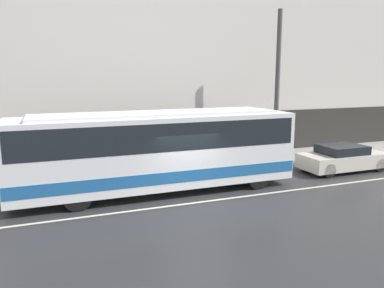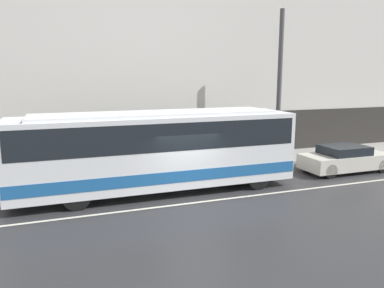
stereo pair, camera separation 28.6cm
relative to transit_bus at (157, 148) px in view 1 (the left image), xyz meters
The scene contains 8 objects.
ground_plane 2.75m from the transit_bus, 64.50° to the right, with size 60.00×60.00×0.00m, color #2D2D30.
sidewalk 4.15m from the transit_bus, 76.47° to the left, with size 60.00×2.97×0.13m.
building_facade 6.20m from the transit_bus, 80.56° to the left, with size 60.00×0.35×10.32m.
lane_stripe 2.74m from the transit_bus, 64.50° to the right, with size 54.00×0.14×0.01m.
transit_bus is the anchor object (origin of this frame).
sedan_white_front 9.62m from the transit_bus, ahead, with size 4.41×1.84×1.30m.
utility_pole_near 8.42m from the transit_bus, 21.71° to the left, with size 0.25×0.25×7.95m.
pedestrian_waiting 4.55m from the transit_bus, 111.30° to the left, with size 0.36×0.36×1.78m.
Camera 1 is at (-4.83, -12.46, 4.73)m, focal length 35.00 mm.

